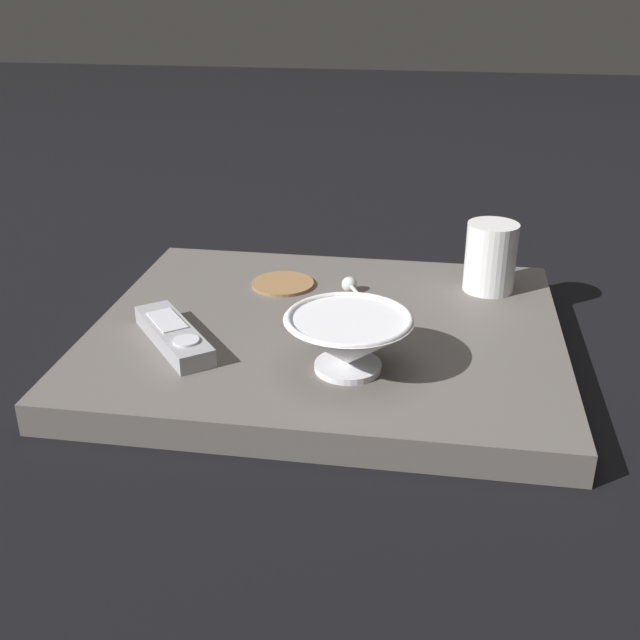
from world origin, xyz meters
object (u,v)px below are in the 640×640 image
cereal_bowl (348,340)px  coffee_mug (491,257)px  tv_remote_near (174,335)px  drink_coaster (283,284)px  teaspoon (352,288)px

cereal_bowl → coffee_mug: bearing=57.9°
coffee_mug → tv_remote_near: bearing=-148.5°
tv_remote_near → drink_coaster: (0.10, 0.22, -0.01)m
teaspoon → tv_remote_near: tv_remote_near is taller
coffee_mug → drink_coaster: coffee_mug is taller
coffee_mug → tv_remote_near: (-0.41, -0.25, -0.04)m
drink_coaster → cereal_bowl: bearing=-62.2°
cereal_bowl → tv_remote_near: (-0.23, 0.03, -0.03)m
cereal_bowl → teaspoon: (-0.02, 0.23, -0.03)m
coffee_mug → teaspoon: (-0.20, -0.05, -0.04)m
cereal_bowl → teaspoon: 0.23m
tv_remote_near → drink_coaster: 0.24m
teaspoon → cereal_bowl: bearing=-84.4°
teaspoon → drink_coaster: (-0.11, 0.02, -0.01)m
cereal_bowl → tv_remote_near: bearing=172.0°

